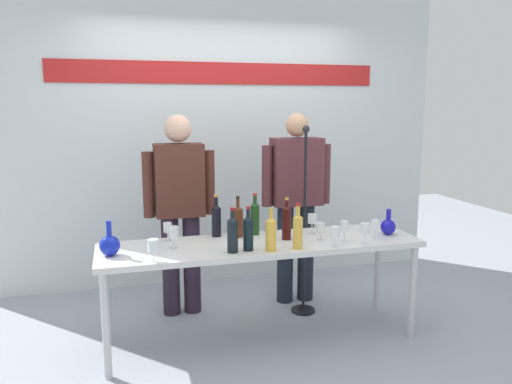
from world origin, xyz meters
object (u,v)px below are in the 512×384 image
(wine_glass_right_3, at_px, (312,219))
(wine_bottle_3, at_px, (298,230))
(wine_glass_right_1, at_px, (320,227))
(wine_glass_right_5, at_px, (335,232))
(wine_glass_right_4, at_px, (375,225))
(wine_bottle_6, at_px, (238,220))
(display_table, at_px, (262,250))
(wine_bottle_1, at_px, (271,233))
(presenter_right, at_px, (296,196))
(microphone_stand, at_px, (304,251))
(decanter_blue_left, at_px, (110,245))
(wine_bottle_2, at_px, (255,217))
(presenter_left, at_px, (180,203))
(wine_glass_left_2, at_px, (174,233))
(wine_glass_right_0, at_px, (365,229))
(wine_glass_left_0, at_px, (153,246))
(wine_bottle_4, at_px, (287,221))
(decanter_blue_right, at_px, (388,226))
(wine_bottle_0, at_px, (216,219))
(wine_glass_left_1, at_px, (168,228))
(wine_glass_right_2, at_px, (344,226))
(wine_bottle_7, at_px, (233,233))
(wine_bottle_5, at_px, (248,232))

(wine_glass_right_3, bearing_deg, wine_bottle_3, -125.33)
(wine_glass_right_1, relative_size, wine_glass_right_5, 0.95)
(wine_glass_right_4, bearing_deg, wine_bottle_6, 161.15)
(wine_bottle_3, height_order, wine_bottle_6, wine_bottle_3)
(display_table, distance_m, wine_bottle_1, 0.29)
(presenter_right, bearing_deg, microphone_stand, -94.46)
(decanter_blue_left, distance_m, wine_bottle_2, 1.09)
(presenter_left, distance_m, wine_glass_right_5, 1.31)
(decanter_blue_left, distance_m, microphone_stand, 1.61)
(wine_glass_right_1, xyz_separation_m, wine_glass_right_3, (0.01, 0.19, 0.02))
(wine_bottle_6, bearing_deg, presenter_left, 129.20)
(wine_bottle_1, xyz_separation_m, wine_bottle_3, (0.19, 0.00, 0.01))
(wine_glass_left_2, height_order, wine_glass_right_0, wine_glass_left_2)
(wine_glass_right_5, distance_m, microphone_stand, 0.70)
(microphone_stand, bearing_deg, decanter_blue_left, -163.89)
(display_table, bearing_deg, microphone_stand, 39.42)
(display_table, height_order, wine_glass_left_0, wine_glass_left_0)
(presenter_left, height_order, wine_glass_left_2, presenter_left)
(decanter_blue_left, distance_m, wine_glass_right_3, 1.49)
(wine_bottle_2, bearing_deg, decanter_blue_left, -165.62)
(wine_bottle_4, relative_size, wine_glass_left_2, 2.00)
(decanter_blue_right, relative_size, wine_bottle_0, 0.62)
(wine_bottle_3, xyz_separation_m, wine_glass_right_4, (0.63, 0.09, -0.03))
(display_table, bearing_deg, wine_glass_right_4, -8.99)
(wine_bottle_6, distance_m, microphone_stand, 0.72)
(wine_bottle_6, distance_m, wine_glass_left_0, 0.79)
(wine_glass_left_0, relative_size, wine_glass_left_1, 1.06)
(presenter_right, height_order, wine_glass_right_5, presenter_right)
(decanter_blue_left, distance_m, presenter_left, 0.89)
(decanter_blue_right, bearing_deg, wine_bottle_6, 167.79)
(presenter_right, xyz_separation_m, wine_glass_right_1, (-0.07, -0.71, -0.11))
(wine_glass_right_2, bearing_deg, wine_glass_right_1, 156.57)
(wine_glass_left_0, xyz_separation_m, wine_glass_right_2, (1.36, 0.13, 0.01))
(decanter_blue_left, height_order, presenter_left, presenter_left)
(decanter_blue_left, bearing_deg, wine_bottle_7, -10.24)
(wine_bottle_7, height_order, wine_glass_right_0, wine_bottle_7)
(wine_bottle_1, xyz_separation_m, microphone_stand, (0.48, 0.61, -0.34))
(wine_bottle_4, relative_size, wine_glass_right_5, 2.24)
(decanter_blue_left, distance_m, wine_glass_right_4, 1.87)
(wine_bottle_6, height_order, wine_glass_left_1, wine_bottle_6)
(wine_bottle_0, bearing_deg, wine_glass_left_0, -134.75)
(wine_glass_left_0, bearing_deg, wine_bottle_3, 2.26)
(display_table, height_order, wine_bottle_5, wine_bottle_5)
(wine_glass_right_5, bearing_deg, wine_glass_right_4, 15.45)
(wine_bottle_6, xyz_separation_m, wine_bottle_7, (-0.13, -0.38, 0.01))
(decanter_blue_right, relative_size, wine_bottle_3, 0.62)
(wine_bottle_7, bearing_deg, microphone_stand, 38.37)
(display_table, relative_size, wine_glass_right_3, 14.92)
(decanter_blue_right, xyz_separation_m, wine_glass_left_1, (-1.63, 0.26, 0.03))
(wine_bottle_0, distance_m, wine_bottle_2, 0.29)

